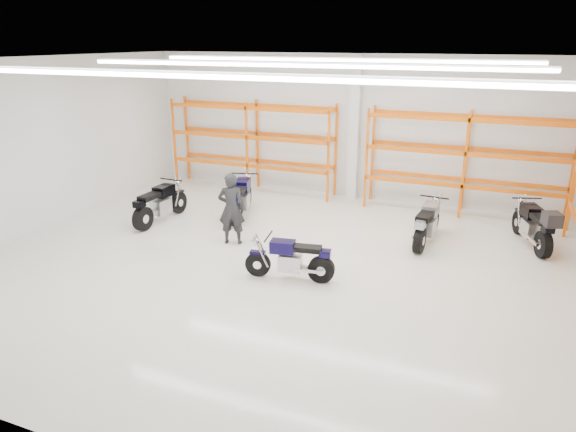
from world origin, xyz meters
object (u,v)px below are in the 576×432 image
at_px(standing_man, 231,209).
at_px(motorcycle_back_a, 159,205).
at_px(motorcycle_back_d, 535,226).
at_px(motorcycle_back_b, 241,199).
at_px(structural_column, 355,129).
at_px(motorcycle_main, 293,260).
at_px(motorcycle_back_c, 427,225).

bearing_deg(standing_man, motorcycle_back_a, -31.31).
xyz_separation_m(motorcycle_back_a, motorcycle_back_d, (9.67, 1.89, 0.05)).
height_order(motorcycle_back_d, standing_man, standing_man).
height_order(motorcycle_back_a, standing_man, standing_man).
relative_size(motorcycle_back_b, structural_column, 0.51).
bearing_deg(motorcycle_back_a, motorcycle_main, -22.17).
relative_size(motorcycle_back_d, structural_column, 0.50).
xyz_separation_m(motorcycle_back_a, standing_man, (2.63, -0.60, 0.39)).
xyz_separation_m(motorcycle_back_c, standing_man, (-4.54, -1.80, 0.41)).
xyz_separation_m(motorcycle_back_a, motorcycle_back_b, (1.93, 1.27, 0.02)).
bearing_deg(motorcycle_main, motorcycle_back_a, 157.83).
relative_size(motorcycle_main, motorcycle_back_d, 0.87).
bearing_deg(motorcycle_back_b, structural_column, 51.29).
bearing_deg(motorcycle_back_d, motorcycle_main, -141.46).
xyz_separation_m(motorcycle_main, standing_man, (-2.19, 1.37, 0.46)).
relative_size(motorcycle_main, standing_man, 1.07).
xyz_separation_m(motorcycle_back_b, motorcycle_back_d, (7.74, 0.62, 0.02)).
bearing_deg(motorcycle_back_b, motorcycle_main, -48.16).
xyz_separation_m(motorcycle_main, motorcycle_back_c, (2.35, 3.16, 0.05)).
relative_size(motorcycle_back_b, motorcycle_back_c, 1.05).
bearing_deg(structural_column, motorcycle_back_a, -135.31).
bearing_deg(motorcycle_back_a, motorcycle_back_d, 11.07).
relative_size(motorcycle_back_d, standing_man, 1.23).
bearing_deg(structural_column, standing_man, -109.62).
distance_m(motorcycle_main, motorcycle_back_c, 3.94).
relative_size(motorcycle_back_a, motorcycle_back_b, 0.98).
xyz_separation_m(motorcycle_back_c, motorcycle_back_d, (2.49, 0.69, 0.06)).
height_order(motorcycle_back_b, standing_man, standing_man).
bearing_deg(motorcycle_back_c, motorcycle_back_d, 15.56).
distance_m(motorcycle_main, motorcycle_back_b, 4.34).
bearing_deg(motorcycle_main, motorcycle_back_d, 38.54).
bearing_deg(motorcycle_back_a, motorcycle_back_c, 9.47).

